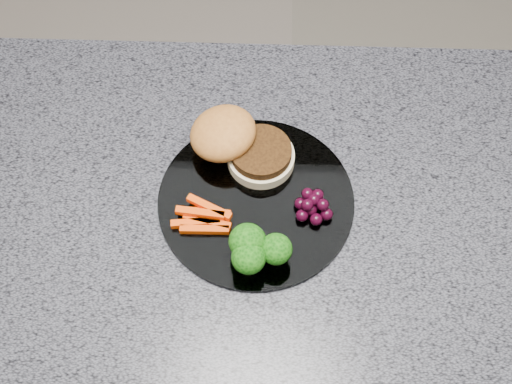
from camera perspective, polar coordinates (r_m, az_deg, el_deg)
island_cabinet at (r=1.37m, az=3.40°, el=-11.51°), size 1.20×0.60×0.86m
countertop at (r=0.95m, az=4.79°, el=-2.70°), size 1.20×0.60×0.04m
plate at (r=0.94m, az=-0.00°, el=-0.71°), size 0.26×0.26×0.01m
burger at (r=0.96m, az=-1.57°, el=3.93°), size 0.16×0.13×0.05m
carrot_sticks at (r=0.92m, az=-4.20°, el=-2.07°), size 0.08×0.05×0.02m
broccoli at (r=0.87m, az=-0.04°, el=-4.58°), size 0.08×0.07×0.06m
grape_bunch at (r=0.92m, az=4.61°, el=-1.06°), size 0.05×0.05×0.03m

